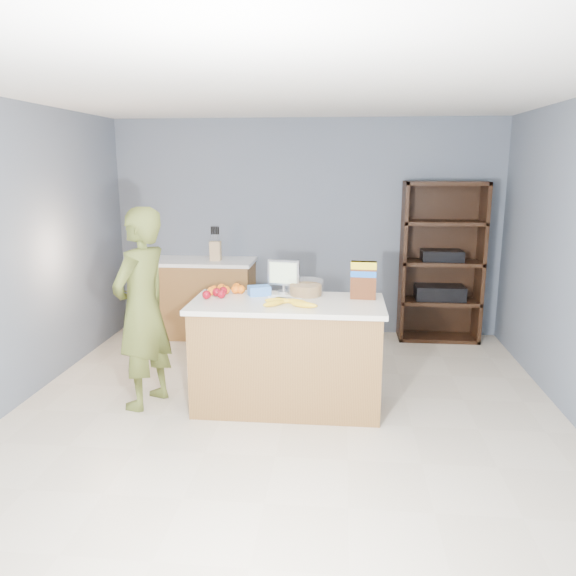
# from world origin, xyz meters

# --- Properties ---
(floor) EXTENTS (4.50, 5.00, 0.02)m
(floor) POSITION_xyz_m (0.00, 0.00, 0.00)
(floor) COLOR beige
(floor) RESTS_ON ground
(walls) EXTENTS (4.52, 5.02, 2.51)m
(walls) POSITION_xyz_m (0.00, 0.00, 1.65)
(walls) COLOR slate
(walls) RESTS_ON ground
(counter_peninsula) EXTENTS (1.56, 0.76, 0.90)m
(counter_peninsula) POSITION_xyz_m (0.00, 0.30, 0.42)
(counter_peninsula) COLOR brown
(counter_peninsula) RESTS_ON ground
(back_cabinet) EXTENTS (1.24, 0.62, 0.90)m
(back_cabinet) POSITION_xyz_m (-1.20, 2.20, 0.45)
(back_cabinet) COLOR brown
(back_cabinet) RESTS_ON ground
(shelving_unit) EXTENTS (0.90, 0.40, 1.80)m
(shelving_unit) POSITION_xyz_m (1.55, 2.35, 0.86)
(shelving_unit) COLOR black
(shelving_unit) RESTS_ON ground
(person) EXTENTS (0.57, 0.70, 1.66)m
(person) POSITION_xyz_m (-1.18, 0.22, 0.83)
(person) COLOR #505823
(person) RESTS_ON ground
(knife_block) EXTENTS (0.12, 0.10, 0.31)m
(knife_block) POSITION_xyz_m (-1.01, 2.18, 1.02)
(knife_block) COLOR tan
(knife_block) RESTS_ON back_cabinet
(envelopes) EXTENTS (0.29, 0.22, 0.00)m
(envelopes) POSITION_xyz_m (-0.04, 0.42, 0.90)
(envelopes) COLOR white
(envelopes) RESTS_ON counter_peninsula
(bananas) EXTENTS (0.44, 0.22, 0.05)m
(bananas) POSITION_xyz_m (0.02, 0.16, 0.92)
(bananas) COLOR yellow
(bananas) RESTS_ON counter_peninsula
(apples) EXTENTS (0.19, 0.23, 0.07)m
(apples) POSITION_xyz_m (-0.60, 0.39, 0.94)
(apples) COLOR maroon
(apples) RESTS_ON counter_peninsula
(oranges) EXTENTS (0.31, 0.24, 0.07)m
(oranges) POSITION_xyz_m (-0.55, 0.53, 0.94)
(oranges) COLOR orange
(oranges) RESTS_ON counter_peninsula
(blue_carton) EXTENTS (0.21, 0.18, 0.08)m
(blue_carton) POSITION_xyz_m (-0.26, 0.49, 0.94)
(blue_carton) COLOR blue
(blue_carton) RESTS_ON counter_peninsula
(salad_bowl) EXTENTS (0.30, 0.30, 0.13)m
(salad_bowl) POSITION_xyz_m (0.13, 0.54, 0.96)
(salad_bowl) COLOR #267219
(salad_bowl) RESTS_ON counter_peninsula
(tv) EXTENTS (0.28, 0.12, 0.28)m
(tv) POSITION_xyz_m (-0.06, 0.63, 1.06)
(tv) COLOR silver
(tv) RESTS_ON counter_peninsula
(cereal_box) EXTENTS (0.21, 0.09, 0.31)m
(cereal_box) POSITION_xyz_m (0.61, 0.45, 1.08)
(cereal_box) COLOR #592B14
(cereal_box) RESTS_ON counter_peninsula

